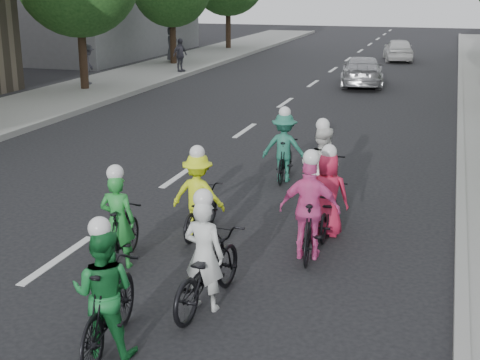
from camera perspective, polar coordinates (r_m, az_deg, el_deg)
The scene contains 17 objects.
ground at distance 10.97m, azimuth -15.25°, elevation -6.57°, with size 120.00×120.00×0.00m, color black.
sidewalk_left at distance 23.29m, azimuth -18.83°, elevation 5.45°, with size 4.00×80.00×0.15m, color gray.
curb_left at distance 22.20m, azimuth -14.74°, elevation 5.32°, with size 0.18×80.00×0.18m, color #999993.
curb_right at distance 18.87m, azimuth 18.29°, elevation 3.11°, with size 0.18×80.00×0.18m, color #999993.
cyclist_0 at distance 8.96m, azimuth -2.89°, elevation -7.41°, with size 0.84×1.94×1.67m.
cyclist_1 at distance 8.03m, azimuth -11.31°, elevation -10.01°, with size 0.83×1.89×1.70m.
cyclist_2 at distance 11.48m, azimuth -3.51°, elevation -1.88°, with size 0.93×1.56×1.59m.
cyclist_3 at distance 10.53m, azimuth 6.01°, elevation -3.25°, with size 0.98×1.62×1.77m.
cyclist_4 at distance 11.57m, azimuth 7.50°, elevation -1.97°, with size 0.72×1.55×1.61m.
cyclist_5 at distance 10.38m, azimuth -10.17°, elevation -4.21°, with size 0.63×1.59×1.62m.
cyclist_6 at distance 12.84m, azimuth 6.97°, elevation 0.27°, with size 0.85×1.85×1.78m.
cyclist_7 at distance 14.62m, azimuth 3.82°, elevation 2.40°, with size 1.00×1.55×1.65m.
follow_car_lead at distance 28.89m, azimuth 10.39°, elevation 9.12°, with size 1.71×4.21×1.22m, color #A3A4A8.
follow_car_trail at distance 38.70m, azimuth 13.36°, elevation 10.78°, with size 1.47×3.66×1.25m, color silver.
spectator_0 at distance 28.55m, azimuth -12.84°, elevation 9.60°, with size 1.05×0.60×1.62m, color #494753.
spectator_1 at distance 31.94m, azimuth -5.14°, elevation 10.57°, with size 0.91×0.38×1.55m, color #52505E.
spectator_2 at distance 36.17m, azimuth -5.81°, elevation 11.48°, with size 0.90×0.59×1.84m, color #454751.
Camera 1 is at (5.66, -8.41, 4.19)m, focal length 50.00 mm.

